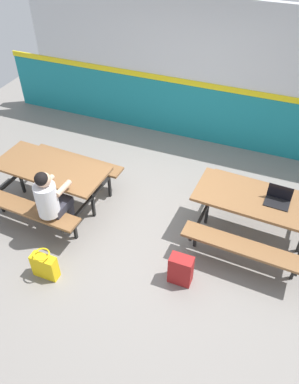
{
  "coord_description": "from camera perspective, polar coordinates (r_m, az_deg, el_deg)",
  "views": [
    {
      "loc": [
        1.52,
        -3.76,
        4.15
      ],
      "look_at": [
        0.0,
        0.08,
        0.55
      ],
      "focal_mm": 35.61,
      "sensor_mm": 36.0,
      "label": 1
    }
  ],
  "objects": [
    {
      "name": "ground_plane",
      "position": [
        5.81,
        -0.3,
        -4.67
      ],
      "size": [
        10.0,
        10.0,
        0.02
      ],
      "primitive_type": "cube",
      "color": "gray"
    },
    {
      "name": "accent_backdrop",
      "position": [
        7.12,
        7.67,
        16.61
      ],
      "size": [
        8.0,
        0.14,
        2.6
      ],
      "color": "teal",
      "rests_on": "ground"
    },
    {
      "name": "picnic_table_left",
      "position": [
        5.93,
        -14.34,
        2.42
      ],
      "size": [
        1.74,
        1.63,
        0.74
      ],
      "color": "brown",
      "rests_on": "ground"
    },
    {
      "name": "picnic_table_right",
      "position": [
        5.41,
        15.75,
        -2.29
      ],
      "size": [
        1.74,
        1.63,
        0.74
      ],
      "color": "brown",
      "rests_on": "ground"
    },
    {
      "name": "student_nearer",
      "position": [
        5.31,
        -14.55,
        -0.97
      ],
      "size": [
        0.38,
        0.53,
        1.21
      ],
      "color": "#2D2D38",
      "rests_on": "ground"
    },
    {
      "name": "laptop_dark",
      "position": [
        5.29,
        18.68,
        -1.05
      ],
      "size": [
        0.33,
        0.24,
        0.22
      ],
      "color": "black",
      "rests_on": "picnic_table_right"
    },
    {
      "name": "backpack_dark",
      "position": [
        4.97,
        4.73,
        -11.49
      ],
      "size": [
        0.3,
        0.22,
        0.44
      ],
      "color": "maroon",
      "rests_on": "ground"
    },
    {
      "name": "tote_bag_bright",
      "position": [
        5.2,
        -15.42,
        -10.6
      ],
      "size": [
        0.34,
        0.21,
        0.43
      ],
      "color": "yellow",
      "rests_on": "ground"
    }
  ]
}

